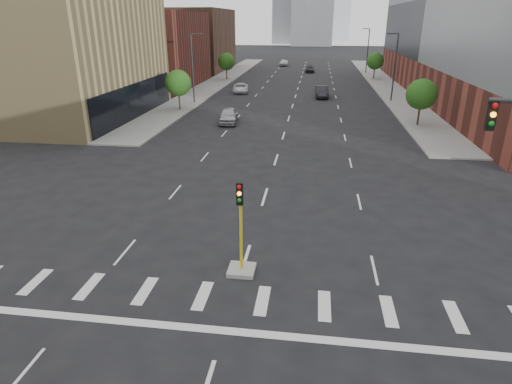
% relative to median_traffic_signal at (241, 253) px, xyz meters
% --- Properties ---
extents(sidewalk_left_far, '(5.00, 92.00, 0.15)m').
position_rel_median_traffic_signal_xyz_m(sidewalk_left_far, '(-15.00, 65.03, -0.90)').
color(sidewalk_left_far, gray).
rests_on(sidewalk_left_far, ground).
extents(sidewalk_right_far, '(5.00, 92.00, 0.15)m').
position_rel_median_traffic_signal_xyz_m(sidewalk_right_far, '(15.00, 65.03, -0.90)').
color(sidewalk_right_far, gray).
rests_on(sidewalk_right_far, ground).
extents(building_left_mid, '(20.00, 24.00, 14.00)m').
position_rel_median_traffic_signal_xyz_m(building_left_mid, '(-27.50, 31.03, 6.03)').
color(building_left_mid, tan).
rests_on(building_left_mid, ground).
extents(building_left_far_a, '(20.00, 22.00, 12.00)m').
position_rel_median_traffic_signal_xyz_m(building_left_far_a, '(-27.50, 57.03, 5.03)').
color(building_left_far_a, brown).
rests_on(building_left_far_a, ground).
extents(building_left_far_b, '(20.00, 24.00, 13.00)m').
position_rel_median_traffic_signal_xyz_m(building_left_far_b, '(-27.50, 83.03, 5.53)').
color(building_left_far_b, brown).
rests_on(building_left_far_b, ground).
extents(median_traffic_signal, '(1.20, 1.20, 4.40)m').
position_rel_median_traffic_signal_xyz_m(median_traffic_signal, '(0.00, 0.00, 0.00)').
color(median_traffic_signal, '#999993').
rests_on(median_traffic_signal, ground).
extents(streetlight_right_a, '(1.60, 0.22, 9.07)m').
position_rel_median_traffic_signal_xyz_m(streetlight_right_a, '(13.41, 46.03, 4.04)').
color(streetlight_right_a, '#2D2D30').
rests_on(streetlight_right_a, ground).
extents(streetlight_right_b, '(1.60, 0.22, 9.07)m').
position_rel_median_traffic_signal_xyz_m(streetlight_right_b, '(13.41, 81.03, 4.04)').
color(streetlight_right_b, '#2D2D30').
rests_on(streetlight_right_b, ground).
extents(streetlight_left, '(1.60, 0.22, 9.07)m').
position_rel_median_traffic_signal_xyz_m(streetlight_left, '(-13.41, 41.03, 4.04)').
color(streetlight_left, '#2D2D30').
rests_on(streetlight_left, ground).
extents(tree_left_near, '(3.20, 3.20, 4.85)m').
position_rel_median_traffic_signal_xyz_m(tree_left_near, '(-14.00, 36.03, 2.42)').
color(tree_left_near, '#382619').
rests_on(tree_left_near, ground).
extents(tree_left_far, '(3.20, 3.20, 4.85)m').
position_rel_median_traffic_signal_xyz_m(tree_left_far, '(-14.00, 66.03, 2.42)').
color(tree_left_far, '#382619').
rests_on(tree_left_far, ground).
extents(tree_right_near, '(3.20, 3.20, 4.85)m').
position_rel_median_traffic_signal_xyz_m(tree_right_near, '(14.00, 31.03, 2.42)').
color(tree_right_near, '#382619').
rests_on(tree_right_near, ground).
extents(tree_right_far, '(3.20, 3.20, 4.85)m').
position_rel_median_traffic_signal_xyz_m(tree_right_far, '(14.00, 71.03, 2.42)').
color(tree_right_far, '#382619').
rests_on(tree_right_far, ground).
extents(car_near_left, '(2.50, 5.03, 1.65)m').
position_rel_median_traffic_signal_xyz_m(car_near_left, '(-6.50, 29.83, -0.15)').
color(car_near_left, '#9F9EA3').
rests_on(car_near_left, ground).
extents(car_mid_right, '(2.03, 5.17, 1.67)m').
position_rel_median_traffic_signal_xyz_m(car_mid_right, '(3.87, 48.24, -0.14)').
color(car_mid_right, black).
rests_on(car_mid_right, ground).
extents(car_far_left, '(2.99, 5.28, 1.39)m').
position_rel_median_traffic_signal_xyz_m(car_far_left, '(-8.81, 51.36, -0.28)').
color(car_far_left, silver).
rests_on(car_far_left, ground).
extents(car_deep_right, '(2.08, 4.82, 1.38)m').
position_rel_median_traffic_signal_xyz_m(car_deep_right, '(1.50, 81.27, -0.28)').
color(car_deep_right, black).
rests_on(car_deep_right, ground).
extents(car_distant, '(1.99, 4.77, 1.61)m').
position_rel_median_traffic_signal_xyz_m(car_distant, '(-5.23, 95.17, -0.17)').
color(car_distant, silver).
rests_on(car_distant, ground).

